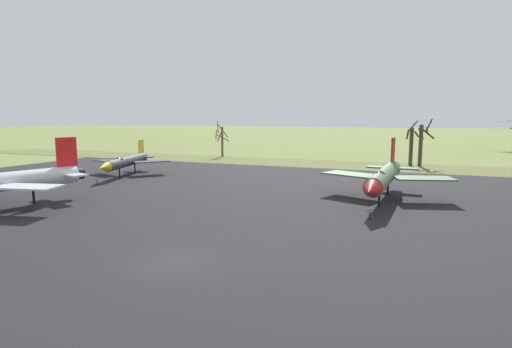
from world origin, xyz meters
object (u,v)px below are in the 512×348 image
at_px(jet_fighter_rear_left, 126,161).
at_px(info_placard_rear_left, 97,180).
at_px(jet_fighter_front_left, 384,176).
at_px(info_placard_front_left, 370,212).

bearing_deg(jet_fighter_rear_left, info_placard_rear_left, -75.10).
distance_m(jet_fighter_front_left, info_placard_rear_left, 31.21).
relative_size(jet_fighter_front_left, info_placard_front_left, 19.01).
distance_m(jet_fighter_rear_left, info_placard_rear_left, 7.65).
xyz_separation_m(info_placard_front_left, jet_fighter_rear_left, (-32.71, 11.60, 1.37)).
bearing_deg(jet_fighter_front_left, jet_fighter_rear_left, 172.77).
bearing_deg(jet_fighter_rear_left, info_placard_front_left, -19.53).
bearing_deg(jet_fighter_front_left, info_placard_front_left, -91.84).
relative_size(info_placard_front_left, info_placard_rear_left, 0.97).
bearing_deg(jet_fighter_rear_left, jet_fighter_front_left, -7.23).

